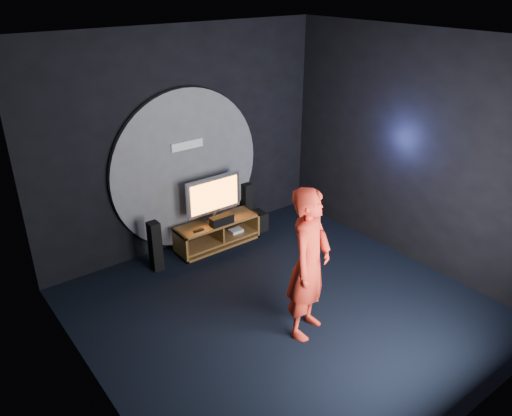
{
  "coord_description": "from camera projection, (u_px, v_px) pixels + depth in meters",
  "views": [
    {
      "loc": [
        -3.65,
        -4.14,
        4.17
      ],
      "look_at": [
        0.32,
        1.05,
        1.05
      ],
      "focal_mm": 35.0,
      "sensor_mm": 36.0,
      "label": 1
    }
  ],
  "objects": [
    {
      "name": "subwoofer",
      "position": [
        257.0,
        221.0,
        8.8
      ],
      "size": [
        0.3,
        0.3,
        0.33
      ],
      "primitive_type": "cube",
      "color": "black",
      "rests_on": "ground"
    },
    {
      "name": "ceiling",
      "position": [
        292.0,
        40.0,
        5.26
      ],
      "size": [
        5.0,
        5.0,
        0.01
      ],
      "primitive_type": "cube",
      "color": "black",
      "rests_on": "back_wall"
    },
    {
      "name": "tower_speaker_right",
      "position": [
        247.0,
        204.0,
        8.88
      ],
      "size": [
        0.16,
        0.18,
        0.8
      ],
      "primitive_type": "cube",
      "color": "black",
      "rests_on": "ground"
    },
    {
      "name": "back_wall",
      "position": [
        183.0,
        141.0,
        7.8
      ],
      "size": [
        5.0,
        0.04,
        3.5
      ],
      "primitive_type": "cube",
      "color": "black",
      "rests_on": "ground"
    },
    {
      "name": "right_wall",
      "position": [
        416.0,
        151.0,
        7.38
      ],
      "size": [
        0.04,
        5.0,
        3.5
      ],
      "primitive_type": "cube",
      "color": "black",
      "rests_on": "ground"
    },
    {
      "name": "center_speaker",
      "position": [
        222.0,
        220.0,
        8.06
      ],
      "size": [
        0.4,
        0.15,
        0.15
      ],
      "primitive_type": "cube",
      "color": "black",
      "rests_on": "media_console"
    },
    {
      "name": "media_console",
      "position": [
        218.0,
        234.0,
        8.31
      ],
      "size": [
        1.44,
        0.45,
        0.45
      ],
      "color": "brown",
      "rests_on": "ground"
    },
    {
      "name": "floor",
      "position": [
        284.0,
        310.0,
        6.77
      ],
      "size": [
        5.0,
        5.0,
        0.0
      ],
      "primitive_type": "plane",
      "color": "black",
      "rests_on": "ground"
    },
    {
      "name": "remote",
      "position": [
        199.0,
        230.0,
        7.87
      ],
      "size": [
        0.18,
        0.05,
        0.02
      ],
      "primitive_type": "cube",
      "color": "black",
      "rests_on": "media_console"
    },
    {
      "name": "tower_speaker_left",
      "position": [
        155.0,
        246.0,
        7.54
      ],
      "size": [
        0.16,
        0.18,
        0.8
      ],
      "primitive_type": "cube",
      "color": "black",
      "rests_on": "ground"
    },
    {
      "name": "left_wall",
      "position": [
        84.0,
        258.0,
        4.64
      ],
      "size": [
        0.04,
        5.0,
        3.5
      ],
      "primitive_type": "cube",
      "color": "black",
      "rests_on": "ground"
    },
    {
      "name": "player",
      "position": [
        309.0,
        264.0,
        5.99
      ],
      "size": [
        0.85,
        0.73,
        1.97
      ],
      "primitive_type": "imported",
      "rotation": [
        0.0,
        0.0,
        0.43
      ],
      "color": "red",
      "rests_on": "ground"
    },
    {
      "name": "tv",
      "position": [
        214.0,
        197.0,
        8.06
      ],
      "size": [
        0.99,
        0.22,
        0.75
      ],
      "color": "#B6B6BE",
      "rests_on": "media_console"
    },
    {
      "name": "wall_disc_panel",
      "position": [
        187.0,
        169.0,
        7.96
      ],
      "size": [
        2.6,
        0.11,
        2.6
      ],
      "color": "#515156",
      "rests_on": "ground"
    },
    {
      "name": "front_wall",
      "position": [
        480.0,
        286.0,
        4.22
      ],
      "size": [
        5.0,
        0.04,
        3.5
      ],
      "primitive_type": "cube",
      "color": "black",
      "rests_on": "ground"
    }
  ]
}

